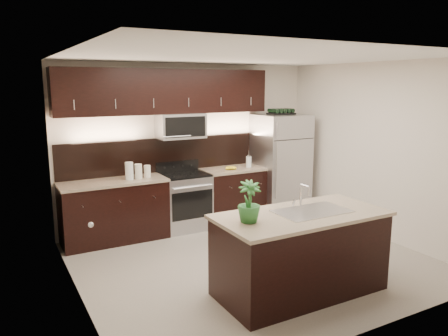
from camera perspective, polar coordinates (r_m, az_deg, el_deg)
ground at (r=6.08m, az=3.71°, el=-11.99°), size 4.50×4.50×0.00m
room_walls at (r=5.55m, az=3.16°, el=3.98°), size 4.52×4.02×2.71m
counter_run at (r=7.16m, az=-6.67°, el=-4.52°), size 3.51×0.65×0.94m
upper_fixtures at (r=7.05m, az=-7.23°, el=8.99°), size 3.49×0.40×1.66m
island at (r=5.14m, az=9.93°, el=-10.85°), size 1.96×0.96×0.94m
sink_faucet at (r=5.08m, az=11.36°, el=-5.38°), size 0.84×0.50×0.28m
refrigerator at (r=8.00m, az=7.30°, el=0.37°), size 0.88×0.80×1.83m
wine_rack at (r=7.88m, az=7.47°, el=7.30°), size 0.45×0.28×0.11m
plant at (r=4.56m, az=3.31°, el=-4.42°), size 0.29×0.29×0.44m
canisters at (r=6.78m, az=-11.40°, el=-0.41°), size 0.40×0.13×0.27m
french_press at (r=7.61m, az=3.25°, el=0.92°), size 0.10×0.10×0.29m
bananas at (r=7.38m, az=0.47°, el=0.02°), size 0.24×0.21×0.06m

